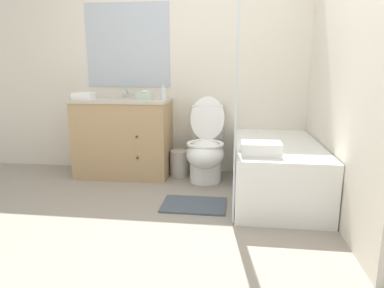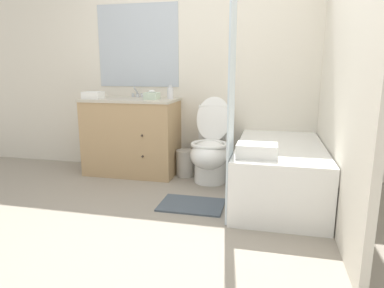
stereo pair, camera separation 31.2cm
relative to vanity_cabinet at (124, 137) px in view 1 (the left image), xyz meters
name	(u,v)px [view 1 (the left image)]	position (x,y,z in m)	size (l,w,h in m)	color
ground_plane	(166,233)	(0.76, -1.36, -0.44)	(14.00, 14.00, 0.00)	gray
wall_back	(193,63)	(0.75, 0.29, 0.81)	(8.00, 0.06, 2.50)	silver
wall_right	(334,62)	(2.06, -0.55, 0.81)	(0.05, 2.63, 2.50)	silver
vanity_cabinet	(124,137)	(0.00, 0.00, 0.00)	(1.05, 0.57, 0.87)	tan
sink_faucet	(128,95)	(0.00, 0.19, 0.46)	(0.14, 0.12, 0.12)	silver
toilet	(206,149)	(0.94, -0.10, -0.09)	(0.40, 0.69, 0.90)	white
bathtub	(276,169)	(1.64, -0.45, -0.18)	(0.77, 1.44, 0.51)	white
shower_curtain	(236,94)	(1.25, -0.97, 0.56)	(0.02, 0.35, 1.99)	silver
wastebasket	(179,163)	(0.63, 0.02, -0.29)	(0.21, 0.21, 0.30)	#B7B2A8
tissue_box	(145,96)	(0.27, -0.05, 0.46)	(0.15, 0.14, 0.10)	silver
soap_dispenser	(163,93)	(0.44, 0.07, 0.49)	(0.07, 0.07, 0.15)	silver
hand_towel_folded	(83,96)	(-0.38, -0.14, 0.46)	(0.20, 0.16, 0.08)	white
bath_towel_folded	(261,149)	(1.45, -0.96, 0.13)	(0.31, 0.21, 0.11)	white
bath_mat	(194,205)	(0.90, -0.82, -0.43)	(0.57, 0.40, 0.02)	#4C5660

